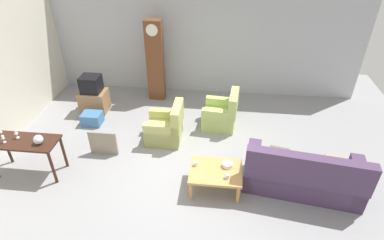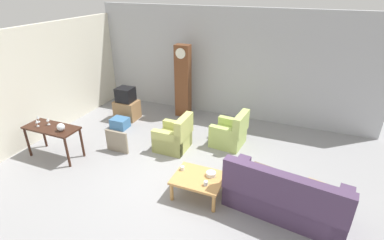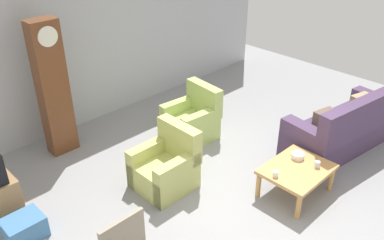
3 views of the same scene
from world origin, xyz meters
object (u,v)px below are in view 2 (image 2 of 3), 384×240
tv_crt (125,95)px  framed_picture_leaning (117,142)px  wine_glass_mid (37,122)px  wine_glass_short (48,120)px  grandfather_clock (183,82)px  console_table_dark (52,131)px  bowl_white_stacked (211,174)px  armchair_olive_far (230,134)px  tv_stand_cabinet (127,110)px  armchair_olive_near (174,138)px  coffee_table_wood (198,180)px  glass_dome_cloche (61,127)px  wine_glass_tall (38,118)px  storage_box_blue (120,123)px  cup_blue_rimmed (206,183)px  cup_white_porcelain (182,168)px  couch_floral (284,198)px

tv_crt → framed_picture_leaning: (0.86, -1.73, -0.50)m
wine_glass_mid → wine_glass_short: (0.16, 0.16, 0.01)m
grandfather_clock → console_table_dark: bearing=-119.5°
grandfather_clock → bowl_white_stacked: size_ratio=11.69×
armchair_olive_far → tv_stand_cabinet: armchair_olive_far is taller
framed_picture_leaning → armchair_olive_near: bearing=28.1°
tv_crt → bowl_white_stacked: (3.49, -2.34, -0.31)m
coffee_table_wood → glass_dome_cloche: size_ratio=5.38×
framed_picture_leaning → wine_glass_tall: (-1.70, -0.64, 0.62)m
grandfather_clock → wine_glass_mid: (-2.18, -3.40, -0.20)m
console_table_dark → tv_stand_cabinet: 2.50m
wine_glass_tall → wine_glass_mid: size_ratio=1.02×
console_table_dark → storage_box_blue: (0.54, 1.82, -0.52)m
framed_picture_leaning → cup_blue_rimmed: framed_picture_leaning is taller
coffee_table_wood → cup_white_porcelain: size_ratio=11.64×
tv_crt → wine_glass_short: bearing=-102.4°
armchair_olive_near → tv_stand_cabinet: bearing=153.0°
couch_floral → console_table_dark: (-5.26, -0.08, 0.31)m
storage_box_blue → console_table_dark: bearing=-106.5°
console_table_dark → glass_dome_cloche: bearing=-7.1°
framed_picture_leaning → storage_box_blue: framed_picture_leaning is taller
armchair_olive_far → storage_box_blue: armchair_olive_far is taller
armchair_olive_near → wine_glass_tall: (-2.94, -1.30, 0.60)m
coffee_table_wood → storage_box_blue: 3.64m
couch_floral → cup_white_porcelain: (-1.97, -0.01, 0.12)m
armchair_olive_far → cup_white_porcelain: (-0.42, -2.02, 0.16)m
bowl_white_stacked → grandfather_clock: bearing=122.0°
armchair_olive_far → wine_glass_short: (-3.85, -2.03, 0.60)m
glass_dome_cloche → armchair_olive_far: bearing=32.6°
tv_stand_cabinet → wine_glass_mid: size_ratio=3.79×
framed_picture_leaning → cup_white_porcelain: size_ratio=7.27×
wine_glass_tall → coffee_table_wood: bearing=-1.5°
tv_stand_cabinet → glass_dome_cloche: glass_dome_cloche is taller
console_table_dark → cup_blue_rimmed: bearing=-3.0°
couch_floral → grandfather_clock: (-3.39, 3.23, 0.75)m
armchair_olive_near → glass_dome_cloche: glass_dome_cloche is taller
grandfather_clock → tv_crt: 1.76m
cup_blue_rimmed → armchair_olive_near: bearing=131.5°
tv_crt → framed_picture_leaning: size_ratio=0.80×
couch_floral → wine_glass_mid: bearing=-178.2°
console_table_dark → storage_box_blue: 1.97m
wine_glass_tall → wine_glass_short: 0.33m
cup_white_porcelain → bowl_white_stacked: (0.59, 0.03, -0.00)m
armchair_olive_far → framed_picture_leaning: armchair_olive_far is taller
glass_dome_cloche → wine_glass_short: 0.51m
grandfather_clock → glass_dome_cloche: (-1.52, -3.35, -0.23)m
couch_floral → glass_dome_cloche: size_ratio=12.34×
storage_box_blue → bowl_white_stacked: (3.34, -1.72, 0.32)m
armchair_olive_near → cup_white_porcelain: 1.55m
bowl_white_stacked → storage_box_blue: bearing=152.7°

